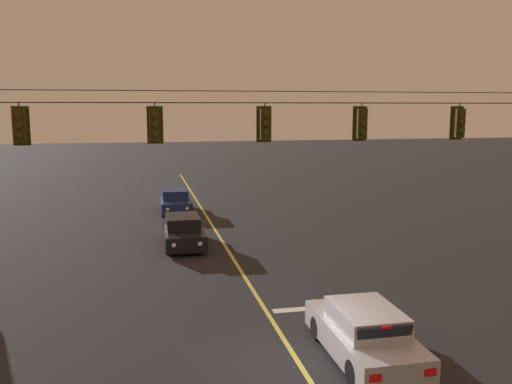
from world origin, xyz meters
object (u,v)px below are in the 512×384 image
object	(u,v)px
car_waiting_near_lane	(364,334)
car_oncoming_lead	(183,232)
traffic_light_leftmost	(20,126)
traffic_light_right_inner	(361,124)
traffic_light_centre	(265,124)
traffic_light_left_inner	(155,125)
traffic_light_rightmost	(459,123)
car_oncoming_trailing	(175,201)

from	to	relation	value
car_waiting_near_lane	car_oncoming_lead	bearing A→B (deg)	105.86
traffic_light_leftmost	traffic_light_right_inner	size ratio (longest dim) A/B	1.00
traffic_light_centre	car_waiting_near_lane	bearing A→B (deg)	-68.84
traffic_light_right_inner	car_oncoming_lead	size ratio (longest dim) A/B	0.28
traffic_light_left_inner	car_waiting_near_lane	xyz separation A→B (m)	(4.98, -4.23, -5.21)
traffic_light_centre	car_waiting_near_lane	size ratio (longest dim) A/B	0.28
car_oncoming_lead	traffic_light_leftmost	bearing A→B (deg)	-121.37
traffic_light_left_inner	traffic_light_centre	size ratio (longest dim) A/B	1.00
traffic_light_left_inner	traffic_light_right_inner	world-z (taller)	same
car_waiting_near_lane	traffic_light_right_inner	bearing A→B (deg)	69.99
traffic_light_leftmost	traffic_light_centre	world-z (taller)	same
traffic_light_rightmost	traffic_light_leftmost	bearing A→B (deg)	180.00
traffic_light_rightmost	car_oncoming_lead	world-z (taller)	traffic_light_rightmost
traffic_light_right_inner	car_oncoming_trailing	bearing A→B (deg)	106.44
traffic_light_rightmost	car_waiting_near_lane	bearing A→B (deg)	-139.88
traffic_light_centre	car_oncoming_trailing	size ratio (longest dim) A/B	0.28
traffic_light_right_inner	car_waiting_near_lane	size ratio (longest dim) A/B	0.28
traffic_light_left_inner	car_oncoming_trailing	xyz separation A→B (m)	(1.55, 16.84, -5.21)
traffic_light_leftmost	traffic_light_left_inner	bearing A→B (deg)	0.00
traffic_light_leftmost	car_waiting_near_lane	size ratio (longest dim) A/B	0.28
traffic_light_left_inner	car_waiting_near_lane	distance (m)	8.36
traffic_light_left_inner	traffic_light_centre	world-z (taller)	same
traffic_light_centre	car_oncoming_lead	bearing A→B (deg)	103.09
traffic_light_leftmost	traffic_light_rightmost	xyz separation A→B (m)	(13.77, 0.00, 0.00)
traffic_light_centre	car_oncoming_trailing	bearing A→B (deg)	96.07
traffic_light_right_inner	traffic_light_rightmost	distance (m)	3.48
traffic_light_centre	traffic_light_right_inner	size ratio (longest dim) A/B	1.00
traffic_light_leftmost	car_oncoming_lead	world-z (taller)	traffic_light_leftmost
traffic_light_rightmost	car_oncoming_lead	distance (m)	13.14
traffic_light_centre	traffic_light_rightmost	bearing A→B (deg)	0.00
traffic_light_left_inner	car_oncoming_lead	distance (m)	10.02
traffic_light_right_inner	car_waiting_near_lane	xyz separation A→B (m)	(-1.54, -4.23, -5.21)
traffic_light_rightmost	car_oncoming_lead	bearing A→B (deg)	135.62
traffic_light_left_inner	traffic_light_rightmost	bearing A→B (deg)	0.00
traffic_light_right_inner	traffic_light_rightmost	size ratio (longest dim) A/B	1.00
traffic_light_right_inner	traffic_light_centre	bearing A→B (deg)	180.00
traffic_light_rightmost	traffic_light_left_inner	bearing A→B (deg)	180.00
traffic_light_leftmost	car_waiting_near_lane	world-z (taller)	traffic_light_leftmost
car_oncoming_lead	car_oncoming_trailing	distance (m)	8.40
car_oncoming_lead	car_oncoming_trailing	size ratio (longest dim) A/B	1.00
traffic_light_right_inner	car_oncoming_lead	world-z (taller)	traffic_light_right_inner
traffic_light_leftmost	traffic_light_rightmost	world-z (taller)	same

